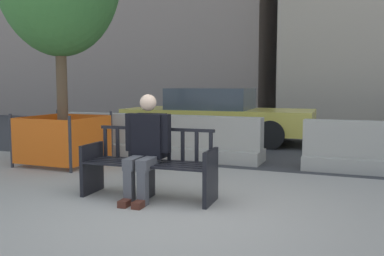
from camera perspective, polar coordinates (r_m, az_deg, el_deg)
The scene contains 9 objects.
ground_plane at distance 4.88m, azimuth -2.15°, elevation -11.33°, with size 200.00×200.00×0.00m, color gray.
street_asphalt at distance 13.18m, azimuth 13.25°, elevation -0.52°, with size 120.00×12.00×0.01m, color #333335.
street_bench at distance 5.47m, azimuth -5.73°, elevation -5.18°, with size 1.71×0.61×0.88m.
seated_person at distance 5.37m, azimuth -6.18°, elevation -2.20°, with size 0.59×0.74×1.31m.
jersey_barrier_centre at distance 8.06m, azimuth 2.37°, elevation -1.96°, with size 2.01×0.71×0.84m.
jersey_barrier_left at distance 9.01m, azimuth -10.88°, elevation -1.23°, with size 2.03×0.77×0.84m.
jersey_barrier_right at distance 7.58m, azimuth 22.15°, elevation -2.90°, with size 2.01×0.71×0.84m.
construction_fence at distance 8.05m, azimuth -16.76°, elevation -1.31°, with size 1.28×1.28×0.93m.
car_taxi_near at distance 10.70m, azimuth 3.29°, elevation 1.69°, with size 4.69×2.02×1.34m.
Camera 1 is at (1.88, -4.26, 1.45)m, focal length 40.00 mm.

